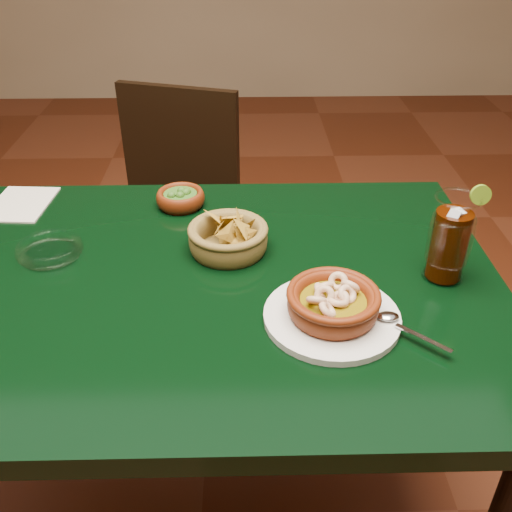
{
  "coord_description": "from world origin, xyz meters",
  "views": [
    {
      "loc": [
        0.12,
        -0.87,
        1.36
      ],
      "look_at": [
        0.14,
        -0.02,
        0.81
      ],
      "focal_mm": 40.0,
      "sensor_mm": 36.0,
      "label": 1
    }
  ],
  "objects_px": {
    "shrimp_plate": "(333,306)",
    "cola_drink": "(450,240)",
    "dining_chair": "(170,221)",
    "dining_table": "(184,319)",
    "chip_basket": "(228,238)"
  },
  "relations": [
    {
      "from": "dining_table",
      "to": "shrimp_plate",
      "type": "distance_m",
      "value": 0.32
    },
    {
      "from": "shrimp_plate",
      "to": "chip_basket",
      "type": "bearing_deg",
      "value": 128.4
    },
    {
      "from": "cola_drink",
      "to": "chip_basket",
      "type": "bearing_deg",
      "value": 165.63
    },
    {
      "from": "dining_chair",
      "to": "shrimp_plate",
      "type": "distance_m",
      "value": 0.96
    },
    {
      "from": "dining_table",
      "to": "chip_basket",
      "type": "xyz_separation_m",
      "value": [
        0.09,
        0.1,
        0.13
      ]
    },
    {
      "from": "shrimp_plate",
      "to": "cola_drink",
      "type": "relative_size",
      "value": 1.53
    },
    {
      "from": "dining_table",
      "to": "cola_drink",
      "type": "relative_size",
      "value": 6.37
    },
    {
      "from": "shrimp_plate",
      "to": "chip_basket",
      "type": "height_order",
      "value": "chip_basket"
    },
    {
      "from": "chip_basket",
      "to": "cola_drink",
      "type": "xyz_separation_m",
      "value": [
        0.4,
        -0.1,
        0.05
      ]
    },
    {
      "from": "dining_chair",
      "to": "chip_basket",
      "type": "bearing_deg",
      "value": -71.58
    },
    {
      "from": "shrimp_plate",
      "to": "chip_basket",
      "type": "distance_m",
      "value": 0.29
    },
    {
      "from": "dining_table",
      "to": "dining_chair",
      "type": "height_order",
      "value": "dining_chair"
    },
    {
      "from": "dining_chair",
      "to": "shrimp_plate",
      "type": "height_order",
      "value": "dining_chair"
    },
    {
      "from": "dining_chair",
      "to": "chip_basket",
      "type": "height_order",
      "value": "dining_chair"
    },
    {
      "from": "shrimp_plate",
      "to": "cola_drink",
      "type": "bearing_deg",
      "value": 28.39
    }
  ]
}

